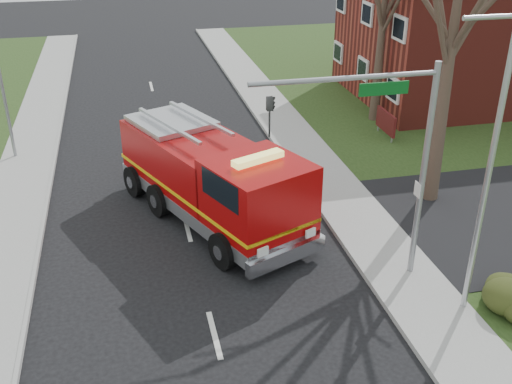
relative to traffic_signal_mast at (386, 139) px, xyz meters
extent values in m
plane|color=black|center=(-5.21, -1.50, -4.71)|extent=(120.00, 120.00, 0.00)
cube|color=gray|center=(0.99, -1.50, -4.63)|extent=(2.40, 80.00, 0.15)
cube|color=maroon|center=(13.79, 16.50, -1.21)|extent=(15.00, 10.00, 7.00)
cube|color=silver|center=(6.24, 16.50, -2.71)|extent=(0.12, 1.40, 1.20)
cube|color=#4E1213|center=(5.29, 11.00, -3.81)|extent=(0.12, 2.00, 1.00)
cylinder|color=gray|center=(5.29, 10.20, -4.26)|extent=(0.08, 0.08, 0.90)
cylinder|color=gray|center=(5.29, 11.80, -4.26)|extent=(0.08, 0.08, 0.90)
cone|color=#3C2D23|center=(4.29, 4.50, 1.29)|extent=(0.64, 0.64, 12.00)
cone|color=#3C2D23|center=(5.79, 13.50, 0.54)|extent=(0.56, 0.56, 10.50)
cylinder|color=gray|center=(1.29, 0.00, -1.31)|extent=(0.18, 0.18, 6.80)
cylinder|color=gray|center=(-1.31, 0.00, 1.79)|extent=(5.20, 0.14, 0.14)
cube|color=#0C591E|center=(-0.21, 0.00, 1.44)|extent=(1.40, 0.06, 0.35)
imported|color=black|center=(-3.31, 0.00, 1.44)|extent=(0.22, 0.18, 1.10)
cylinder|color=#B7BABF|center=(1.99, -2.00, -0.51)|extent=(0.16, 0.16, 8.40)
cylinder|color=#B7BABF|center=(1.29, -2.00, 3.59)|extent=(1.40, 0.12, 0.12)
cylinder|color=gray|center=(-12.01, 12.50, -1.21)|extent=(0.14, 0.14, 7.00)
cube|color=#9B0707|center=(-4.75, 6.28, -2.98)|extent=(4.95, 6.47, 2.34)
cube|color=#9B0707|center=(-3.08, 2.39, -2.81)|extent=(3.81, 3.81, 2.67)
cube|color=#B7BABF|center=(-4.23, 5.05, -3.93)|extent=(6.11, 9.14, 0.50)
cube|color=#E5B20C|center=(-4.23, 5.05, -3.31)|extent=(6.12, 9.14, 0.13)
cube|color=black|center=(-2.60, 1.27, -1.98)|extent=(2.43, 1.13, 0.95)
cube|color=#E5D866|center=(-3.08, 2.39, -1.31)|extent=(1.79, 1.06, 0.20)
cylinder|color=black|center=(-4.37, 1.72, -4.09)|extent=(0.84, 1.28, 1.23)
cylinder|color=black|center=(-1.71, 2.86, -4.09)|extent=(0.84, 1.28, 1.23)
cylinder|color=black|center=(-6.88, 7.55, -4.09)|extent=(0.84, 1.28, 1.23)
cylinder|color=black|center=(-4.21, 8.70, -4.09)|extent=(0.84, 1.28, 1.23)
camera|label=1|loc=(-6.99, -14.27, 6.10)|focal=42.00mm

